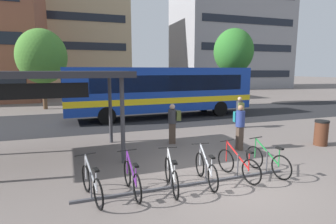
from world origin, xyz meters
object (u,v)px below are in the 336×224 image
Objects in this scene: parked_bicycle_green_5 at (267,161)px; commuter_teal_pack_1 at (240,124)px; parked_bicycle_red_4 at (238,165)px; parked_bicycle_white_2 at (171,176)px; commuter_olive_pack_0 at (240,110)px; parked_bicycle_silver_0 at (92,184)px; parked_bicycle_silver_3 at (206,170)px; city_bus at (160,90)px; street_tree_1 at (42,57)px; commuter_olive_pack_2 at (173,121)px; transit_shelter at (26,77)px; trash_bin at (321,133)px; parked_bicycle_purple_1 at (132,179)px; street_tree_0 at (234,51)px.

parked_bicycle_green_5 is 0.98× the size of commuter_teal_pack_1.
parked_bicycle_red_4 is 1.01m from parked_bicycle_green_5.
parked_bicycle_white_2 is 8.38m from commuter_olive_pack_0.
parked_bicycle_silver_0 is at bearing 141.56° from commuter_olive_pack_0.
parked_bicycle_silver_3 is at bearing -40.04° from commuter_teal_pack_1.
city_bus is at bearing -167.21° from commuter_teal_pack_1.
parked_bicycle_green_5 is at bearing -65.00° from street_tree_1.
commuter_olive_pack_2 is at bearing -12.20° from parked_bicycle_white_2.
commuter_olive_pack_2 is (-2.12, 1.63, -0.05)m from commuter_teal_pack_1.
transit_shelter is at bearing 13.71° from parked_bicycle_silver_0.
street_tree_1 is (-2.72, 16.64, 3.69)m from parked_bicycle_silver_0.
street_tree_1 is (-6.20, 12.62, 3.11)m from commuter_olive_pack_2.
commuter_olive_pack_2 reaches higher than trash_bin.
parked_bicycle_purple_1 is 9.04m from commuter_olive_pack_0.
parked_bicycle_purple_1 is 2.01m from parked_bicycle_silver_3.
transit_shelter is 1.07× the size of street_tree_1.
parked_bicycle_red_4 is (2.05, 0.12, 0.00)m from parked_bicycle_white_2.
commuter_olive_pack_2 is (-1.54, 3.98, 0.58)m from parked_bicycle_green_5.
parked_bicycle_green_5 is at bearing 88.04° from city_bus.
parked_bicycle_red_4 is at bearing 82.40° from city_bus.
parked_bicycle_red_4 is 4.07m from commuter_olive_pack_2.
trash_bin is (5.64, -2.17, -0.44)m from commuter_olive_pack_2.
parked_bicycle_silver_0 is at bearing -65.26° from transit_shelter.
city_bus is 6.95× the size of commuter_teal_pack_1.
transit_shelter is at bearing -91.50° from commuter_teal_pack_1.
trash_bin reaches higher than parked_bicycle_purple_1.
parked_bicycle_silver_0 is 0.99× the size of parked_bicycle_red_4.
parked_bicycle_white_2 is at bearing 83.92° from parked_bicycle_green_5.
commuter_teal_pack_1 is (5.59, 2.38, 0.63)m from parked_bicycle_silver_0.
trash_bin is 19.27m from street_tree_1.
transit_shelter is at bearing 53.81° from parked_bicycle_white_2.
parked_bicycle_purple_1 and parked_bicycle_white_2 have the same top height.
street_tree_0 is (11.69, 14.23, 4.26)m from parked_bicycle_purple_1.
parked_bicycle_red_4 is at bearing 110.87° from commuter_olive_pack_2.
parked_bicycle_green_5 is 0.26× the size of street_tree_0.
transit_shelter is 3.98× the size of commuter_olive_pack_2.
parked_bicycle_silver_3 is at bearing 83.12° from parked_bicycle_green_5.
commuter_olive_pack_0 is at bearing 107.55° from trash_bin.
commuter_teal_pack_1 is (-2.27, -3.43, 0.06)m from commuter_olive_pack_0.
trash_bin is (6.15, 1.87, 0.13)m from parked_bicycle_silver_3.
parked_bicycle_red_4 is 1.02× the size of commuter_olive_pack_2.
commuter_olive_pack_2 is (-1.37, -6.28, -0.81)m from city_bus.
street_tree_0 is at bearing -42.51° from parked_bicycle_purple_1.
parked_bicycle_red_4 is 17.16m from street_tree_0.
city_bus is 11.09m from parked_bicycle_purple_1.
commuter_olive_pack_0 is 10.36m from street_tree_0.
trash_bin is at bearing -91.42° from parked_bicycle_silver_0.
parked_bicycle_silver_0 is 1.02× the size of commuter_olive_pack_0.
parked_bicycle_white_2 is at bearing -98.99° from parked_bicycle_purple_1.
parked_bicycle_white_2 is 2.05m from parked_bicycle_red_4.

